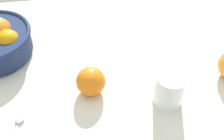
{
  "coord_description": "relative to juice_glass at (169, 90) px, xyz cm",
  "views": [
    {
      "loc": [
        -3.09,
        -49.49,
        61.68
      ],
      "look_at": [
        3.61,
        -0.53,
        8.72
      ],
      "focal_mm": 47.21,
      "sensor_mm": 36.0,
      "label": 1
    }
  ],
  "objects": [
    {
      "name": "spoon",
      "position": [
        -38.39,
        -3.96,
        -3.67
      ],
      "size": [
        5.14,
        14.14,
        1.0
      ],
      "color": "silver",
      "rests_on": "ground_plane"
    },
    {
      "name": "loose_orange_3",
      "position": [
        -19.27,
        5.86,
        -0.24
      ],
      "size": [
        7.73,
        7.73,
        7.73
      ],
      "primitive_type": "sphere",
      "color": "orange",
      "rests_on": "ground_plane"
    },
    {
      "name": "juice_glass",
      "position": [
        0.0,
        0.0,
        0.0
      ],
      "size": [
        7.54,
        7.54,
        9.15
      ],
      "color": "white",
      "rests_on": "ground_plane"
    },
    {
      "name": "ground_plane",
      "position": [
        -17.47,
        5.12,
        -5.61
      ],
      "size": [
        135.24,
        92.55,
        3.0
      ],
      "primitive_type": "cube",
      "color": "silver"
    }
  ]
}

